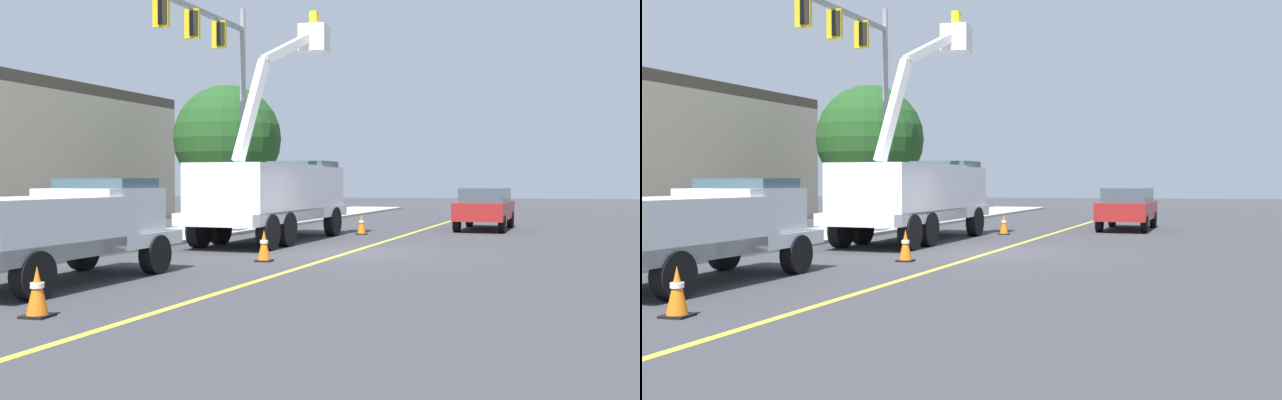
# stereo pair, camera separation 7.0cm
# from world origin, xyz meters

# --- Properties ---
(ground) EXTENTS (120.00, 120.00, 0.00)m
(ground) POSITION_xyz_m (0.00, 0.00, 0.00)
(ground) COLOR #38383D
(sidewalk_far_side) EXTENTS (60.03, 10.27, 0.12)m
(sidewalk_far_side) POSITION_xyz_m (0.84, 7.48, 0.06)
(sidewalk_far_side) COLOR #9E9E99
(sidewalk_far_side) RESTS_ON ground
(lane_centre_stripe) EXTENTS (49.71, 5.73, 0.01)m
(lane_centre_stripe) POSITION_xyz_m (0.00, 0.00, 0.00)
(lane_centre_stripe) COLOR yellow
(lane_centre_stripe) RESTS_ON ground
(utility_bucket_truck) EXTENTS (8.43, 3.40, 7.65)m
(utility_bucket_truck) POSITION_xyz_m (3.22, 3.13, 1.63)
(utility_bucket_truck) COLOR white
(utility_bucket_truck) RESTS_ON ground
(service_pickup_truck) EXTENTS (5.80, 2.71, 2.06)m
(service_pickup_truck) POSITION_xyz_m (-7.13, 4.32, 1.12)
(service_pickup_truck) COLOR silver
(service_pickup_truck) RESTS_ON ground
(passing_minivan) EXTENTS (4.98, 2.42, 1.69)m
(passing_minivan) POSITION_xyz_m (10.41, -3.53, 0.97)
(passing_minivan) COLOR maroon
(passing_minivan) RESTS_ON ground
(traffic_cone_leading) EXTENTS (0.40, 0.40, 0.76)m
(traffic_cone_leading) POSITION_xyz_m (-10.32, 2.61, 0.38)
(traffic_cone_leading) COLOR black
(traffic_cone_leading) RESTS_ON ground
(traffic_cone_mid_front) EXTENTS (0.40, 0.40, 0.79)m
(traffic_cone_mid_front) POSITION_xyz_m (-2.55, 1.62, 0.39)
(traffic_cone_mid_front) COLOR black
(traffic_cone_mid_front) RESTS_ON ground
(traffic_cone_mid_rear) EXTENTS (0.40, 0.40, 0.77)m
(traffic_cone_mid_rear) POSITION_xyz_m (6.74, 0.87, 0.38)
(traffic_cone_mid_rear) COLOR black
(traffic_cone_mid_rear) RESTS_ON ground
(traffic_signal_mast) EXTENTS (6.89, 1.05, 8.71)m
(traffic_signal_mast) POSITION_xyz_m (5.33, 5.95, 6.14)
(traffic_signal_mast) COLOR gray
(traffic_signal_mast) RESTS_ON ground
(street_tree_right) EXTENTS (4.78, 4.78, 6.22)m
(street_tree_right) POSITION_xyz_m (10.74, 7.66, 3.82)
(street_tree_right) COLOR brown
(street_tree_right) RESTS_ON ground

